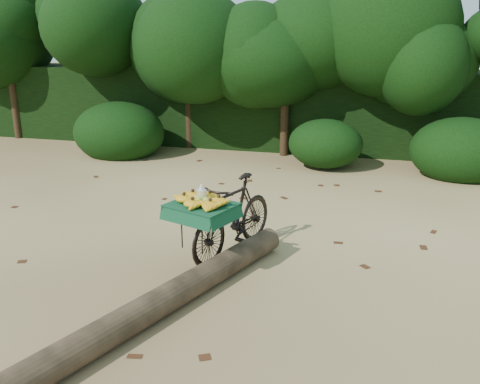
# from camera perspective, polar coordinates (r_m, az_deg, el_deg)

# --- Properties ---
(ground) EXTENTS (80.00, 80.00, 0.00)m
(ground) POSITION_cam_1_polar(r_m,az_deg,el_deg) (6.65, -7.79, -5.47)
(ground) COLOR #D0BB6F
(ground) RESTS_ON ground
(vendor_bicycle) EXTENTS (1.07, 1.76, 0.95)m
(vendor_bicycle) POSITION_cam_1_polar(r_m,az_deg,el_deg) (6.05, -0.90, -2.68)
(vendor_bicycle) COLOR black
(vendor_bicycle) RESTS_ON ground
(fallen_log) EXTENTS (1.61, 3.72, 0.28)m
(fallen_log) POSITION_cam_1_polar(r_m,az_deg,el_deg) (4.94, -9.10, -12.19)
(fallen_log) COLOR brown
(fallen_log) RESTS_ON ground
(hedge_backdrop) EXTENTS (26.00, 1.80, 1.80)m
(hedge_backdrop) POSITION_cam_1_polar(r_m,az_deg,el_deg) (12.29, 3.62, 9.46)
(hedge_backdrop) COLOR black
(hedge_backdrop) RESTS_ON ground
(tree_row) EXTENTS (14.50, 2.00, 4.00)m
(tree_row) POSITION_cam_1_polar(r_m,az_deg,el_deg) (11.57, -0.37, 14.48)
(tree_row) COLOR black
(tree_row) RESTS_ON ground
(bush_clumps) EXTENTS (8.80, 1.70, 0.90)m
(bush_clumps) POSITION_cam_1_polar(r_m,az_deg,el_deg) (10.33, 4.01, 5.45)
(bush_clumps) COLOR black
(bush_clumps) RESTS_ON ground
(leaf_litter) EXTENTS (7.00, 7.30, 0.01)m
(leaf_litter) POSITION_cam_1_polar(r_m,az_deg,el_deg) (7.21, -5.79, -3.53)
(leaf_litter) COLOR #432311
(leaf_litter) RESTS_ON ground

